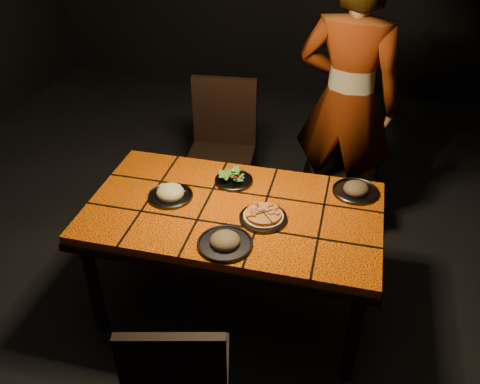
% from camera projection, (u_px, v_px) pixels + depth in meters
% --- Properties ---
extents(room_shell, '(6.04, 7.04, 3.08)m').
position_uv_depth(room_shell, '(232.00, 78.00, 2.35)').
color(room_shell, black).
rests_on(room_shell, ground).
extents(dining_table, '(1.62, 0.92, 0.75)m').
position_uv_depth(dining_table, '(234.00, 219.00, 2.82)').
color(dining_table, '#FF6408').
rests_on(dining_table, ground).
extents(chair_near, '(0.51, 0.51, 0.92)m').
position_uv_depth(chair_near, '(179.00, 378.00, 2.15)').
color(chair_near, black).
rests_on(chair_near, ground).
extents(chair_far_left, '(0.51, 0.51, 1.04)m').
position_uv_depth(chair_far_left, '(222.00, 141.00, 3.71)').
color(chair_far_left, black).
rests_on(chair_far_left, ground).
extents(chair_far_right, '(0.40, 0.40, 0.84)m').
position_uv_depth(chair_far_right, '(352.00, 166.00, 3.65)').
color(chair_far_right, black).
rests_on(chair_far_right, ground).
extents(diner, '(0.78, 0.59, 1.93)m').
position_uv_depth(diner, '(347.00, 103.00, 3.38)').
color(diner, brown).
rests_on(diner, ground).
extents(plate_pizza, '(0.30, 0.30, 0.04)m').
position_uv_depth(plate_pizza, '(263.00, 217.00, 2.68)').
color(plate_pizza, '#38383D').
rests_on(plate_pizza, dining_table).
extents(plate_pasta, '(0.25, 0.25, 0.08)m').
position_uv_depth(plate_pasta, '(170.00, 194.00, 2.85)').
color(plate_pasta, '#38383D').
rests_on(plate_pasta, dining_table).
extents(plate_salad, '(0.23, 0.23, 0.07)m').
position_uv_depth(plate_salad, '(234.00, 178.00, 2.98)').
color(plate_salad, '#38383D').
rests_on(plate_salad, dining_table).
extents(plate_mushroom_a, '(0.28, 0.28, 0.09)m').
position_uv_depth(plate_mushroom_a, '(225.00, 241.00, 2.51)').
color(plate_mushroom_a, '#38383D').
rests_on(plate_mushroom_a, dining_table).
extents(plate_mushroom_b, '(0.26, 0.26, 0.09)m').
position_uv_depth(plate_mushroom_b, '(356.00, 189.00, 2.89)').
color(plate_mushroom_b, '#38383D').
rests_on(plate_mushroom_b, dining_table).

